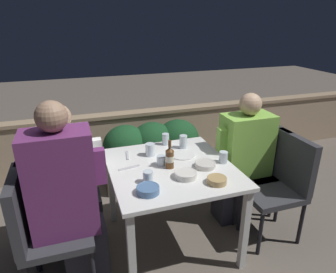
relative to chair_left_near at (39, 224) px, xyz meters
name	(u,v)px	position (x,y,z in m)	size (l,w,h in m)	color
ground_plane	(171,240)	(0.97, 0.17, -0.54)	(16.00, 16.00, 0.00)	#665B51
parapet_wall	(132,139)	(0.97, 1.67, -0.17)	(9.00, 0.18, 0.72)	tan
dining_table	(171,176)	(0.97, 0.17, 0.09)	(0.94, 0.99, 0.72)	white
planter_hedge	(153,150)	(1.10, 1.19, -0.14)	(1.10, 0.47, 0.72)	brown
chair_left_near	(39,224)	(0.00, 0.00, 0.00)	(0.46, 0.45, 0.90)	#333338
person_purple_stripe	(69,200)	(0.20, 0.00, 0.14)	(0.49, 0.26, 1.35)	#282833
chair_left_far	(45,194)	(0.02, 0.37, 0.00)	(0.46, 0.45, 0.90)	#333338
person_white_polo	(71,181)	(0.22, 0.37, 0.08)	(0.49, 0.26, 1.23)	#282833
chair_right_near	(282,178)	(1.89, 0.00, 0.00)	(0.46, 0.45, 0.90)	#333338
chair_right_far	(260,162)	(1.89, 0.31, 0.00)	(0.46, 0.45, 0.90)	#333338
person_green_blouse	(241,159)	(1.69, 0.31, 0.06)	(0.50, 0.26, 1.21)	#282833
beer_bottle	(170,157)	(0.95, 0.15, 0.27)	(0.07, 0.07, 0.23)	brown
plate_0	(183,155)	(1.13, 0.33, 0.18)	(0.21, 0.21, 0.01)	white
bowl_0	(185,174)	(1.01, -0.03, 0.21)	(0.16, 0.16, 0.05)	silver
bowl_1	(217,180)	(1.19, -0.17, 0.20)	(0.14, 0.14, 0.04)	tan
bowl_2	(205,164)	(1.21, 0.08, 0.20)	(0.16, 0.16, 0.04)	beige
bowl_3	(148,189)	(0.70, -0.14, 0.21)	(0.15, 0.15, 0.05)	#4C709E
glass_cup_0	(148,177)	(0.74, -0.01, 0.22)	(0.07, 0.07, 0.09)	silver
glass_cup_1	(161,160)	(0.91, 0.22, 0.22)	(0.07, 0.07, 0.08)	silver
glass_cup_2	(166,139)	(1.06, 0.59, 0.23)	(0.06, 0.06, 0.10)	silver
glass_cup_3	(150,150)	(0.87, 0.41, 0.23)	(0.08, 0.08, 0.10)	silver
glass_cup_4	(183,142)	(1.18, 0.47, 0.24)	(0.07, 0.07, 0.12)	silver
glass_cup_5	(223,157)	(1.38, 0.10, 0.23)	(0.07, 0.07, 0.09)	silver
fork_0	(129,168)	(0.65, 0.24, 0.18)	(0.17, 0.05, 0.01)	silver
fork_1	(128,155)	(0.69, 0.46, 0.18)	(0.05, 0.17, 0.01)	silver
potted_plant	(255,152)	(2.16, 0.77, -0.13)	(0.29, 0.29, 0.68)	brown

